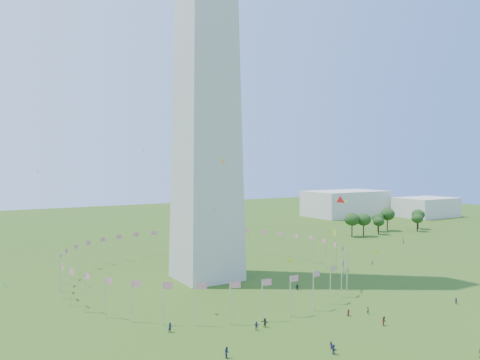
% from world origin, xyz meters
% --- Properties ---
extents(ground, '(600.00, 600.00, 0.00)m').
position_xyz_m(ground, '(0.00, 0.00, 0.00)').
color(ground, '#2B4A11').
rests_on(ground, ground).
extents(flag_ring, '(80.24, 80.24, 9.00)m').
position_xyz_m(flag_ring, '(-0.00, 50.00, 4.50)').
color(flag_ring, silver).
rests_on(flag_ring, ground).
extents(gov_building_east_a, '(50.00, 30.00, 16.00)m').
position_xyz_m(gov_building_east_a, '(150.00, 150.00, 8.00)').
color(gov_building_east_a, beige).
rests_on(gov_building_east_a, ground).
extents(gov_building_east_b, '(35.00, 25.00, 12.00)m').
position_xyz_m(gov_building_east_b, '(190.00, 120.00, 6.00)').
color(gov_building_east_b, beige).
rests_on(gov_building_east_b, ground).
extents(crowd, '(81.85, 78.33, 1.99)m').
position_xyz_m(crowd, '(6.73, -3.41, 0.88)').
color(crowd, '#1B4425').
rests_on(crowd, ground).
extents(kites_aloft, '(100.23, 85.74, 37.61)m').
position_xyz_m(kites_aloft, '(12.29, 20.85, 21.45)').
color(kites_aloft, red).
rests_on(kites_aloft, ground).
extents(tree_line_east, '(53.78, 15.38, 11.13)m').
position_xyz_m(tree_line_east, '(112.97, 85.49, 5.02)').
color(tree_line_east, '#254E1A').
rests_on(tree_line_east, ground).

